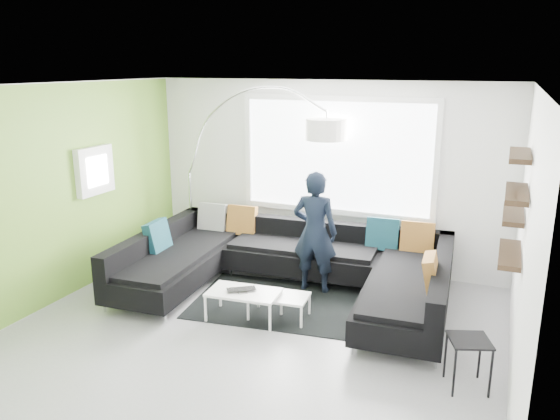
# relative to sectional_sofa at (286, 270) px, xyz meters

# --- Properties ---
(ground) EXTENTS (5.50, 5.50, 0.00)m
(ground) POSITION_rel_sectional_sofa_xyz_m (0.02, -1.02, -0.39)
(ground) COLOR gray
(ground) RESTS_ON ground
(room_shell) EXTENTS (5.54, 5.04, 2.82)m
(room_shell) POSITION_rel_sectional_sofa_xyz_m (0.06, -0.82, 1.42)
(room_shell) COLOR silver
(room_shell) RESTS_ON ground
(sectional_sofa) EXTENTS (4.28, 2.81, 0.89)m
(sectional_sofa) POSITION_rel_sectional_sofa_xyz_m (0.00, 0.00, 0.00)
(sectional_sofa) COLOR black
(sectional_sofa) RESTS_ON ground
(rug) EXTENTS (2.30, 1.80, 0.01)m
(rug) POSITION_rel_sectional_sofa_xyz_m (-0.04, -0.20, -0.39)
(rug) COLOR black
(rug) RESTS_ON ground
(coffee_table) EXTENTS (1.16, 0.75, 0.36)m
(coffee_table) POSITION_rel_sectional_sofa_xyz_m (-0.04, -0.69, -0.21)
(coffee_table) COLOR silver
(coffee_table) RESTS_ON ground
(arc_lamp) EXTENTS (2.52, 0.68, 2.72)m
(arc_lamp) POSITION_rel_sectional_sofa_xyz_m (-2.04, 0.98, 0.97)
(arc_lamp) COLOR silver
(arc_lamp) RESTS_ON ground
(side_table) EXTENTS (0.48, 0.48, 0.51)m
(side_table) POSITION_rel_sectional_sofa_xyz_m (2.39, -1.26, -0.14)
(side_table) COLOR black
(side_table) RESTS_ON ground
(person) EXTENTS (0.65, 0.47, 1.67)m
(person) POSITION_rel_sectional_sofa_xyz_m (0.26, 0.39, 0.44)
(person) COLOR black
(person) RESTS_ON ground
(laptop) EXTENTS (0.56, 0.55, 0.03)m
(laptop) POSITION_rel_sectional_sofa_xyz_m (-0.24, -0.82, -0.02)
(laptop) COLOR black
(laptop) RESTS_ON coffee_table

